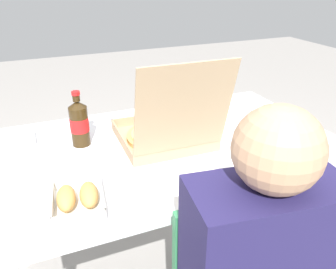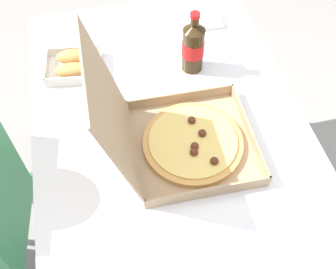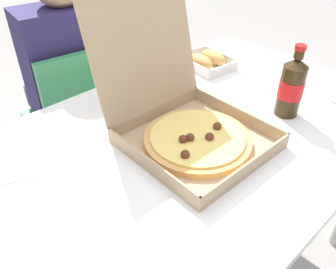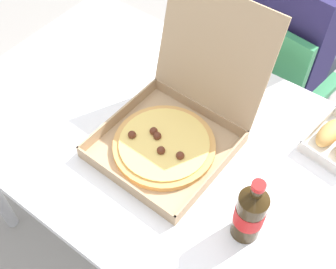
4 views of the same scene
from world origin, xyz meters
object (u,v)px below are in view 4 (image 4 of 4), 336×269
paper_menu (116,37)px  cola_bottle (250,213)px  diner_person (291,35)px  pizza_box_open (173,128)px  chair (272,81)px

paper_menu → cola_bottle: bearing=1.6°
diner_person → cola_bottle: 0.90m
diner_person → paper_menu: 0.67m
diner_person → pizza_box_open: (-0.03, -0.72, 0.11)m
diner_person → pizza_box_open: bearing=-92.8°
cola_bottle → paper_menu: (-0.76, 0.38, -0.09)m
chair → diner_person: bearing=82.4°
chair → pizza_box_open: pizza_box_open is taller
diner_person → paper_menu: bearing=-135.7°
pizza_box_open → paper_menu: (-0.45, 0.25, -0.05)m
pizza_box_open → cola_bottle: (0.32, -0.12, 0.04)m
cola_bottle → paper_menu: bearing=153.7°
cola_bottle → paper_menu: 0.86m
pizza_box_open → diner_person: bearing=87.2°
paper_menu → chair: bearing=68.9°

